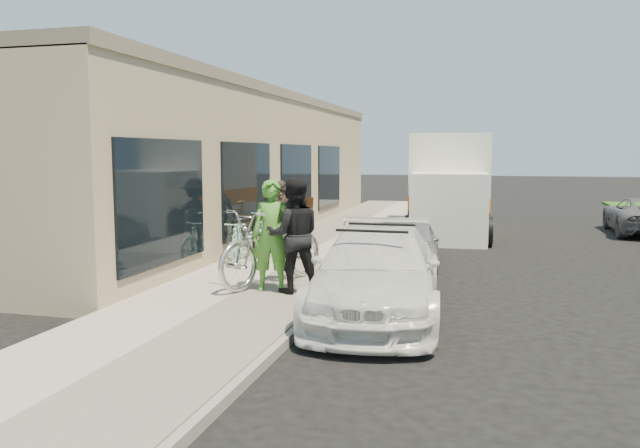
# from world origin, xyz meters

# --- Properties ---
(ground) EXTENTS (120.00, 120.00, 0.00)m
(ground) POSITION_xyz_m (0.00, 0.00, 0.00)
(ground) COLOR black
(ground) RESTS_ON ground
(sidewalk) EXTENTS (3.00, 34.00, 0.15)m
(sidewalk) POSITION_xyz_m (-2.00, 3.00, 0.07)
(sidewalk) COLOR #A19C91
(sidewalk) RESTS_ON ground
(curb) EXTENTS (0.12, 34.00, 0.13)m
(curb) POSITION_xyz_m (-0.45, 3.00, 0.07)
(curb) COLOR gray
(curb) RESTS_ON ground
(storefront) EXTENTS (3.60, 20.00, 4.22)m
(storefront) POSITION_xyz_m (-5.24, 7.99, 2.12)
(storefront) COLOR tan
(storefront) RESTS_ON ground
(bike_rack) EXTENTS (0.30, 0.61, 0.92)m
(bike_rack) POSITION_xyz_m (-2.94, 2.37, 0.71)
(bike_rack) COLOR black
(bike_rack) RESTS_ON sidewalk
(sandwich_board) EXTENTS (0.63, 0.64, 1.03)m
(sandwich_board) POSITION_xyz_m (-3.13, 7.11, 0.68)
(sandwich_board) COLOR black
(sandwich_board) RESTS_ON sidewalk
(sedan_white) EXTENTS (2.25, 4.70, 1.36)m
(sedan_white) POSITION_xyz_m (0.42, -0.65, 0.66)
(sedan_white) COLOR white
(sedan_white) RESTS_ON ground
(sedan_silver) EXTENTS (1.37, 2.95, 0.98)m
(sedan_silver) POSITION_xyz_m (0.45, 3.73, 0.49)
(sedan_silver) COLOR #99989D
(sedan_silver) RESTS_ON ground
(moving_truck) EXTENTS (2.64, 6.27, 3.02)m
(moving_truck) POSITION_xyz_m (0.88, 9.87, 1.34)
(moving_truck) COLOR white
(moving_truck) RESTS_ON ground
(tandem_bike) EXTENTS (1.83, 2.72, 1.35)m
(tandem_bike) POSITION_xyz_m (-1.61, 0.44, 0.82)
(tandem_bike) COLOR silver
(tandem_bike) RESTS_ON sidewalk
(woman_rider) EXTENTS (0.75, 0.56, 1.87)m
(woman_rider) POSITION_xyz_m (-1.46, -0.05, 1.08)
(woman_rider) COLOR #499130
(woman_rider) RESTS_ON sidewalk
(man_standing) EXTENTS (1.13, 1.01, 1.91)m
(man_standing) POSITION_xyz_m (-1.07, -0.07, 1.10)
(man_standing) COLOR black
(man_standing) RESTS_ON sidewalk
(cruiser_bike_a) EXTENTS (0.78, 1.58, 0.91)m
(cruiser_bike_a) POSITION_xyz_m (-3.07, 2.32, 0.61)
(cruiser_bike_a) COLOR #8BCFC5
(cruiser_bike_a) RESTS_ON sidewalk
(cruiser_bike_b) EXTENTS (1.36, 1.95, 0.97)m
(cruiser_bike_b) POSITION_xyz_m (-2.65, 3.68, 0.64)
(cruiser_bike_b) COLOR #8BCFC5
(cruiser_bike_b) RESTS_ON sidewalk
(cruiser_bike_c) EXTENTS (1.19, 1.87, 1.09)m
(cruiser_bike_c) POSITION_xyz_m (-2.74, 4.76, 0.70)
(cruiser_bike_c) COLOR yellow
(cruiser_bike_c) RESTS_ON sidewalk
(bystander_a) EXTENTS (1.27, 1.10, 1.70)m
(bystander_a) POSITION_xyz_m (-2.23, 3.64, 1.00)
(bystander_a) COLOR black
(bystander_a) RESTS_ON sidewalk
(bystander_b) EXTENTS (1.06, 0.72, 1.67)m
(bystander_b) POSITION_xyz_m (-2.68, 4.00, 0.98)
(bystander_b) COLOR brown
(bystander_b) RESTS_ON sidewalk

